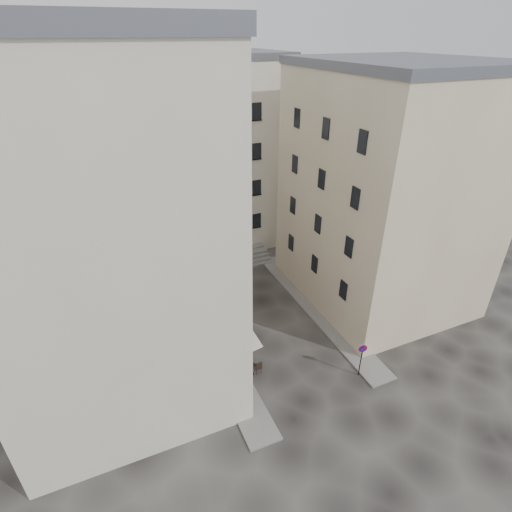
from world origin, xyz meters
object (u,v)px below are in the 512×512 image
no_parking_sign (362,354)px  pedestrian (246,340)px  bistro_table_a (251,369)px  bistro_table_b (242,351)px

no_parking_sign → pedestrian: no_parking_sign is taller
no_parking_sign → bistro_table_a: bearing=171.2°
bistro_table_a → bistro_table_b: bistro_table_a is taller
bistro_table_a → pedestrian: (0.62, 2.41, 0.28)m
bistro_table_a → bistro_table_b: 1.86m
bistro_table_a → bistro_table_b: bearing=86.6°
bistro_table_b → pedestrian: (0.51, 0.55, 0.33)m
bistro_table_b → bistro_table_a: bearing=-93.4°
pedestrian → no_parking_sign: bearing=118.1°
bistro_table_a → no_parking_sign: bearing=-24.0°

